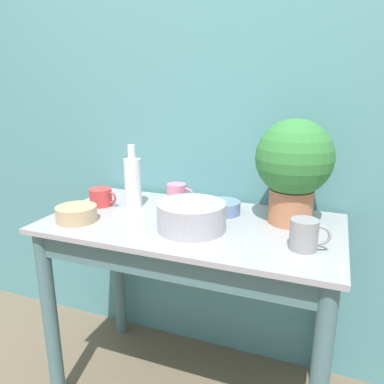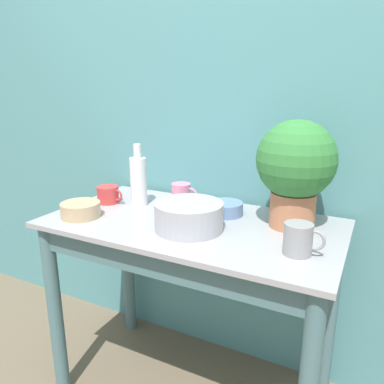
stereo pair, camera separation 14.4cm
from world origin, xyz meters
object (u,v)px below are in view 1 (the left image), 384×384
Objects in this scene: mug_grey at (305,235)px; bowl_small_blue at (223,207)px; mug_pink at (177,195)px; potted_plant at (294,164)px; bowl_wash_large at (191,216)px; bowl_small_tan at (77,214)px; mug_red at (101,197)px; bottle_tall at (133,181)px.

bowl_small_blue is at bearing 144.65° from mug_grey.
potted_plant is at bearing -2.55° from mug_pink.
bowl_small_tan is (-0.46, -0.08, -0.02)m from bowl_wash_large.
bowl_small_tan is at bearing -83.86° from mug_red.
potted_plant is 2.77× the size of bowl_small_blue.
bowl_wash_large is 2.06× the size of mug_pink.
potted_plant is 1.58× the size of bowl_wash_large.
potted_plant is at bearing 5.73° from mug_red.
mug_grey is 0.43m from bowl_small_blue.
bowl_wash_large is 1.96× the size of mug_grey.
bottle_tall reaches higher than bowl_wash_large.
potted_plant reaches higher than mug_red.
bottle_tall is 0.20m from mug_pink.
mug_grey is (0.41, -0.03, -0.00)m from bowl_wash_large.
bowl_wash_large is 0.49m from mug_red.
mug_grey is at bearing -4.38° from bowl_wash_large.
mug_pink is 0.78× the size of bowl_small_tan.
bowl_wash_large is 0.41m from mug_grey.
mug_pink is 0.43m from bowl_small_tan.
mug_red is at bearing -170.27° from bowl_small_blue.
mug_pink is at bearing 177.45° from potted_plant.
mug_red is 0.20m from bowl_small_tan.
bottle_tall is 1.72× the size of bowl_small_tan.
potted_plant is 0.68m from bottle_tall.
potted_plant reaches higher than bowl_small_blue.
mug_red is 0.34m from mug_pink.
potted_plant is 3.11× the size of mug_grey.
mug_grey is at bearing -9.96° from mug_red.
mug_grey is 0.82× the size of bowl_small_tan.
potted_plant is 3.26× the size of mug_pink.
mug_red is (-0.48, 0.12, -0.01)m from bowl_wash_large.
bowl_wash_large reaches higher than mug_red.
mug_pink is (-0.49, 0.02, -0.18)m from potted_plant.
mug_pink reaches higher than bowl_small_tan.
bowl_small_tan is at bearing -134.80° from mug_pink.
bottle_tall reaches higher than mug_grey.
potted_plant is at bearing 107.36° from mug_grey.
bottle_tall is 2.12× the size of mug_red.
mug_grey is (0.07, -0.24, -0.18)m from potted_plant.
bowl_wash_large is (-0.33, -0.21, -0.18)m from potted_plant.
mug_red is at bearing 170.04° from mug_grey.
mug_grey is at bearing -35.35° from bowl_small_blue.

